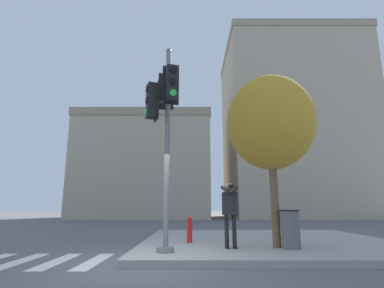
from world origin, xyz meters
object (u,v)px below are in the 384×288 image
at_px(traffic_signal_pole, 164,113).
at_px(trash_bin, 290,229).
at_px(fire_hydrant, 190,230).
at_px(person_photographer, 230,208).
at_px(street_tree, 270,123).

distance_m(traffic_signal_pole, trash_bin, 4.40).
bearing_deg(fire_hydrant, person_photographer, -49.11).
xyz_separation_m(street_tree, trash_bin, (0.29, -0.27, -2.91)).
bearing_deg(fire_hydrant, traffic_signal_pole, -108.00).
relative_size(street_tree, fire_hydrant, 6.26).
height_order(street_tree, fire_hydrant, street_tree).
distance_m(fire_hydrant, trash_bin, 2.94).
bearing_deg(street_tree, trash_bin, -43.12).
xyz_separation_m(person_photographer, street_tree, (1.24, 0.16, 2.39)).
distance_m(person_photographer, fire_hydrant, 1.76).
relative_size(street_tree, trash_bin, 4.90).
bearing_deg(trash_bin, fire_hydrant, 152.45).
bearing_deg(trash_bin, street_tree, 136.88).
bearing_deg(person_photographer, street_tree, 7.32).
bearing_deg(person_photographer, fire_hydrant, 130.89).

